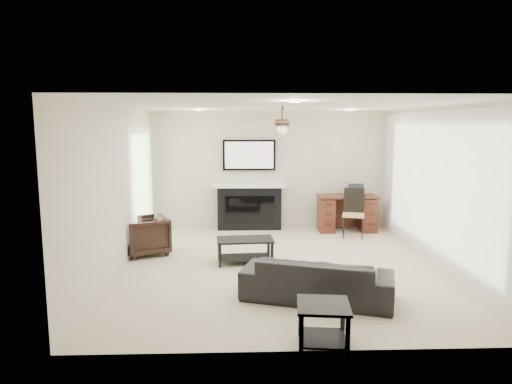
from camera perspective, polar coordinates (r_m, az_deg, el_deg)
room_shell at (r=7.11m, az=4.78°, el=4.08°), size 5.50×5.54×2.52m
sofa at (r=5.96m, az=7.64°, el=-10.69°), size 2.03×1.29×0.55m
armchair at (r=8.09m, az=-13.61°, el=-5.34°), size 0.95×0.94×0.65m
coffee_table at (r=7.42m, az=-1.38°, el=-7.35°), size 0.93×0.57×0.40m
end_table_near at (r=4.81m, az=8.37°, el=-16.18°), size 0.58×0.58×0.45m
end_table_left at (r=7.27m, az=-19.54°, el=-7.99°), size 0.51×0.51×0.45m
fireplace_unit at (r=9.62m, az=-0.84°, el=0.88°), size 1.52×0.34×1.91m
desk at (r=9.75m, az=11.29°, el=-2.61°), size 1.22×0.56×0.76m
desk_chair at (r=9.21m, az=12.09°, el=-2.62°), size 0.52×0.54×0.97m
laptop at (r=9.70m, az=12.55°, el=0.26°), size 0.33×0.24×0.23m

